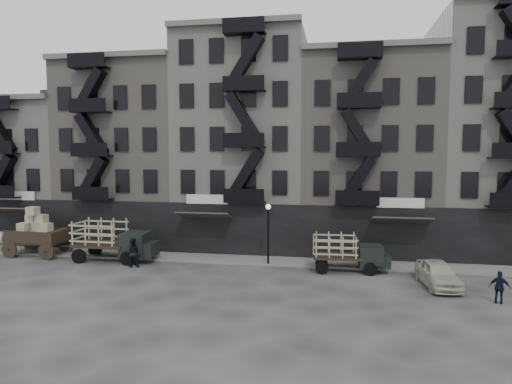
% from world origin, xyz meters
% --- Properties ---
extents(ground, '(140.00, 140.00, 0.00)m').
position_xyz_m(ground, '(0.00, 0.00, 0.00)').
color(ground, '#38383A').
rests_on(ground, ground).
extents(sidewalk, '(55.00, 2.50, 0.15)m').
position_xyz_m(sidewalk, '(0.00, 3.75, 0.07)').
color(sidewalk, slate).
rests_on(sidewalk, ground).
extents(building_west, '(10.00, 11.35, 13.20)m').
position_xyz_m(building_west, '(-20.00, 9.83, 6.00)').
color(building_west, '#ABA69D').
rests_on(building_west, ground).
extents(building_midwest, '(10.00, 11.35, 16.20)m').
position_xyz_m(building_midwest, '(-10.00, 9.83, 7.50)').
color(building_midwest, gray).
rests_on(building_midwest, ground).
extents(building_center, '(10.00, 11.35, 18.20)m').
position_xyz_m(building_center, '(-0.00, 9.82, 8.50)').
color(building_center, '#ABA69D').
rests_on(building_center, ground).
extents(building_mideast, '(10.00, 11.35, 16.20)m').
position_xyz_m(building_mideast, '(10.00, 9.83, 7.50)').
color(building_mideast, gray).
rests_on(building_mideast, ground).
extents(building_east, '(10.00, 11.35, 19.20)m').
position_xyz_m(building_east, '(20.00, 9.82, 9.00)').
color(building_east, '#ABA69D').
rests_on(building_east, ground).
extents(lamp_post, '(0.36, 0.36, 4.28)m').
position_xyz_m(lamp_post, '(3.00, 2.60, 2.78)').
color(lamp_post, black).
rests_on(lamp_post, ground).
extents(wagon, '(4.50, 2.57, 3.72)m').
position_xyz_m(wagon, '(-14.75, 2.59, 2.12)').
color(wagon, black).
rests_on(wagon, ground).
extents(stake_truck_west, '(5.93, 2.49, 2.96)m').
position_xyz_m(stake_truck_west, '(-8.23, 2.09, 1.69)').
color(stake_truck_west, black).
rests_on(stake_truck_west, ground).
extents(stake_truck_east, '(5.00, 2.26, 2.46)m').
position_xyz_m(stake_truck_east, '(8.40, 2.07, 1.41)').
color(stake_truck_east, black).
rests_on(stake_truck_east, ground).
extents(car_east, '(2.27, 4.65, 1.53)m').
position_xyz_m(car_east, '(13.49, -0.50, 0.76)').
color(car_east, '#BBB9A8').
rests_on(car_east, ground).
extents(pedestrian_mid, '(1.11, 0.95, 1.99)m').
position_xyz_m(pedestrian_mid, '(-6.08, 0.68, 1.00)').
color(pedestrian_mid, black).
rests_on(pedestrian_mid, ground).
extents(policeman, '(1.09, 0.70, 1.72)m').
position_xyz_m(policeman, '(15.98, -3.10, 0.86)').
color(policeman, black).
rests_on(policeman, ground).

